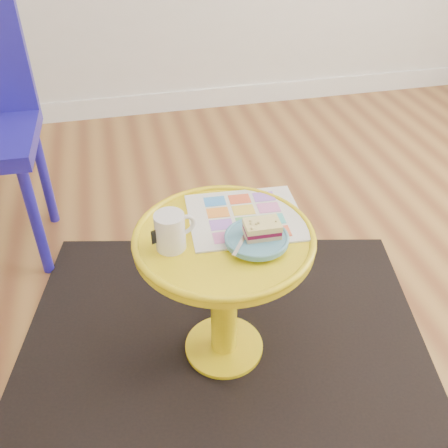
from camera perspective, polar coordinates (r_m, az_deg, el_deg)
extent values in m
plane|color=brown|center=(1.69, 15.19, -14.25)|extent=(4.00, 4.00, 0.00)
cube|color=white|center=(3.20, -0.54, 14.30)|extent=(4.00, 0.02, 0.12)
cube|color=black|center=(1.65, 0.00, -14.00)|extent=(1.51, 1.36, 0.01)
cylinder|color=yellow|center=(1.64, 0.00, -13.85)|extent=(0.25, 0.25, 0.02)
cylinder|color=yellow|center=(1.48, 0.00, -8.48)|extent=(0.08, 0.08, 0.42)
cylinder|color=yellow|center=(1.33, 0.00, -1.80)|extent=(0.49, 0.49, 0.02)
cylinder|color=#1E1796|center=(1.89, -20.63, 0.00)|extent=(0.04, 0.04, 0.44)
cylinder|color=#1E1796|center=(2.17, -19.84, 5.13)|extent=(0.04, 0.04, 0.44)
cube|color=silver|center=(1.39, 2.46, 0.83)|extent=(0.33, 0.29, 0.01)
cylinder|color=silver|center=(1.27, -6.19, -0.86)|extent=(0.08, 0.08, 0.10)
torus|color=silver|center=(1.28, -4.48, -0.08)|extent=(0.06, 0.03, 0.06)
cylinder|color=#D1B78C|center=(1.24, -6.32, 0.79)|extent=(0.07, 0.07, 0.01)
cylinder|color=#5293AF|center=(1.30, 3.74, -2.03)|extent=(0.06, 0.06, 0.01)
cylinder|color=#5293AF|center=(1.29, 3.75, -1.71)|extent=(0.17, 0.17, 0.01)
cube|color=#D3BC8C|center=(1.29, 4.35, -1.04)|extent=(0.09, 0.06, 0.01)
cube|color=maroon|center=(1.28, 4.38, -0.61)|extent=(0.09, 0.06, 0.01)
cube|color=#EADB8C|center=(1.27, 4.40, -0.11)|extent=(0.09, 0.06, 0.02)
cube|color=silver|center=(1.26, 2.00, -2.11)|extent=(0.07, 0.10, 0.00)
cube|color=silver|center=(1.32, 3.00, -0.34)|extent=(0.03, 0.04, 0.00)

